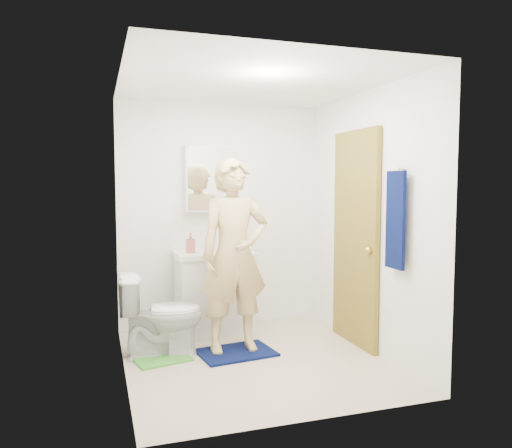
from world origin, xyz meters
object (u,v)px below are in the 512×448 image
at_px(medicine_cabinet, 208,179).
at_px(toilet, 161,314).
at_px(towel, 395,220).
at_px(toothbrush_cup, 239,245).
at_px(soap_dispenser, 191,243).
at_px(vanity_cabinet, 214,294).
at_px(man, 234,255).

distance_m(medicine_cabinet, toilet, 1.57).
xyz_separation_m(towel, toothbrush_cup, (-0.88, 1.59, -0.36)).
bearing_deg(toothbrush_cup, medicine_cabinet, 158.18).
bearing_deg(toilet, soap_dispenser, -31.88).
bearing_deg(soap_dispenser, vanity_cabinet, 7.70).
xyz_separation_m(soap_dispenser, toothbrush_cup, (0.54, 0.14, -0.06)).
relative_size(vanity_cabinet, toilet, 1.08).
bearing_deg(vanity_cabinet, toilet, -138.35).
height_order(medicine_cabinet, man, medicine_cabinet).
xyz_separation_m(vanity_cabinet, toothbrush_cup, (0.30, 0.10, 0.49)).
bearing_deg(medicine_cabinet, man, -87.23).
xyz_separation_m(medicine_cabinet, toothbrush_cup, (0.30, -0.12, -0.71)).
relative_size(vanity_cabinet, toothbrush_cup, 7.34).
bearing_deg(soap_dispenser, toilet, -125.71).
relative_size(toilet, man, 0.42).
height_order(towel, soap_dispenser, towel).
relative_size(medicine_cabinet, toilet, 0.94).
bearing_deg(towel, toothbrush_cup, 118.96).
height_order(towel, toilet, towel).
xyz_separation_m(toilet, man, (0.65, -0.12, 0.53)).
bearing_deg(toilet, man, -96.76).
bearing_deg(medicine_cabinet, toilet, -128.43).
distance_m(towel, soap_dispenser, 2.05).
distance_m(toilet, toothbrush_cup, 1.23).
distance_m(towel, toothbrush_cup, 1.85).
height_order(toilet, toothbrush_cup, toothbrush_cup).
relative_size(vanity_cabinet, man, 0.46).
relative_size(towel, man, 0.46).
xyz_separation_m(vanity_cabinet, towel, (1.18, -1.48, 0.85)).
distance_m(vanity_cabinet, soap_dispenser, 0.60).
bearing_deg(toothbrush_cup, towel, -61.04).
bearing_deg(man, soap_dispenser, 112.27).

